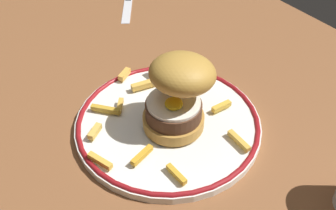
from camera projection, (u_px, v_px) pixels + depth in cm
name	position (u px, v px, depth cm)	size (l,w,h in cm)	color
ground_plane	(131.00, 133.00, 65.74)	(117.23, 98.69, 4.00)	brown
dinner_plate	(168.00, 123.00, 63.44)	(28.46, 28.46, 1.60)	white
burger	(178.00, 91.00, 58.34)	(13.45, 13.66, 12.54)	#BB8538
fries_pile	(158.00, 103.00, 64.66)	(26.05, 24.37, 2.19)	gold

